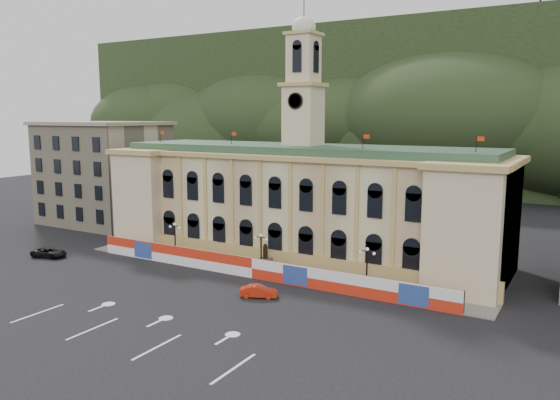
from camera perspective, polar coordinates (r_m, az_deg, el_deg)
The scene contains 13 objects.
ground at distance 56.18m, azimuth -11.49°, elevation -11.84°, with size 260.00×260.00×0.00m, color black.
lane_markings at distance 52.84m, azimuth -15.20°, elevation -13.33°, with size 26.00×10.00×0.02m, color white, non-canonical shape.
hill_ridge at distance 164.75m, azimuth 18.13°, elevation 8.30°, with size 230.00×80.00×64.00m.
city_hall at distance 76.31m, azimuth 2.26°, elevation -0.10°, with size 56.20×17.60×37.10m.
side_building_left at distance 105.55m, azimuth -17.91°, elevation 2.76°, with size 21.00×17.00×18.60m.
hoarding_fence at distance 67.11m, azimuth -2.83°, elevation -7.11°, with size 50.00×0.44×2.50m.
pavement at distance 69.64m, azimuth -1.65°, elevation -7.52°, with size 56.00×5.50×0.16m, color slate.
statue at distance 69.54m, azimuth -1.54°, elevation -6.59°, with size 1.40×1.40×3.72m.
lamp_left at distance 76.46m, azimuth -10.91°, elevation -3.88°, with size 1.96×0.44×5.15m.
lamp_center at distance 68.24m, azimuth -1.99°, elevation -5.26°, with size 1.96×0.44×5.15m.
lamp_right at distance 62.13m, azimuth 9.07°, elevation -6.78°, with size 1.96×0.44×5.15m.
red_sedan at distance 60.36m, azimuth -2.25°, elevation -9.51°, with size 4.35×2.93×1.36m, color red.
black_suv at distance 83.22m, azimuth -22.98°, elevation -5.08°, with size 5.38×3.53×1.38m, color black.
Camera 1 is at (35.47, -38.90, 19.61)m, focal length 35.00 mm.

